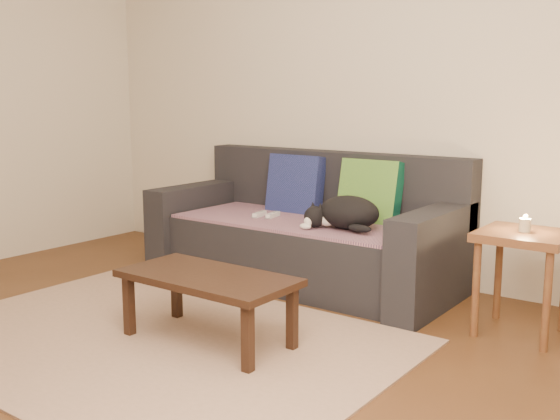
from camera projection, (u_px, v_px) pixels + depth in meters
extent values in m
plane|color=brown|center=(130.00, 350.00, 3.28)|extent=(4.50, 4.50, 0.00)
cube|color=beige|center=(341.00, 90.00, 4.65)|extent=(4.50, 0.04, 2.60)
cube|color=#232328|center=(300.00, 253.00, 4.44)|extent=(1.70, 0.78, 0.42)
cube|color=#232328|center=(332.00, 183.00, 4.68)|extent=(2.10, 0.18, 0.45)
cube|color=#232328|center=(198.00, 224.00, 4.98)|extent=(0.20, 0.90, 0.60)
cube|color=#232328|center=(433.00, 260.00, 3.86)|extent=(0.20, 0.90, 0.60)
cube|color=#3E294D|center=(299.00, 221.00, 4.38)|extent=(1.66, 0.74, 0.02)
cube|color=#101D46|center=(295.00, 185.00, 4.68)|extent=(0.42, 0.17, 0.43)
cube|color=#0A4636|center=(370.00, 192.00, 4.33)|extent=(0.42, 0.19, 0.43)
ellipsoid|color=black|center=(349.00, 212.00, 4.06)|extent=(0.42, 0.34, 0.21)
sphere|color=black|center=(315.00, 217.00, 4.10)|extent=(0.15, 0.15, 0.14)
sphere|color=white|center=(308.00, 221.00, 4.06)|extent=(0.06, 0.06, 0.06)
ellipsoid|color=black|center=(360.00, 228.00, 3.90)|extent=(0.16, 0.07, 0.05)
cube|color=white|center=(273.00, 215.00, 4.47)|extent=(0.06, 0.15, 0.03)
cube|color=white|center=(260.00, 214.00, 4.50)|extent=(0.06, 0.15, 0.03)
cube|color=brown|center=(524.00, 236.00, 3.42)|extent=(0.45, 0.45, 0.04)
cylinder|color=brown|center=(476.00, 289.00, 3.43)|extent=(0.04, 0.04, 0.51)
cylinder|color=brown|center=(547.00, 302.00, 3.22)|extent=(0.04, 0.04, 0.51)
cylinder|color=brown|center=(498.00, 275.00, 3.71)|extent=(0.04, 0.04, 0.51)
cylinder|color=beige|center=(525.00, 225.00, 3.41)|extent=(0.06, 0.06, 0.07)
sphere|color=#FFBF59|center=(525.00, 217.00, 3.40)|extent=(0.02, 0.02, 0.02)
cube|color=tan|center=(152.00, 340.00, 3.40)|extent=(2.50, 1.80, 0.01)
cube|color=black|center=(208.00, 278.00, 3.31)|extent=(0.92, 0.46, 0.04)
cube|color=black|center=(129.00, 306.00, 3.44)|extent=(0.05, 0.05, 0.33)
cube|color=black|center=(248.00, 340.00, 2.97)|extent=(0.05, 0.05, 0.33)
cube|color=black|center=(177.00, 291.00, 3.72)|extent=(0.05, 0.05, 0.33)
cube|color=black|center=(292.00, 319.00, 3.25)|extent=(0.05, 0.05, 0.33)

